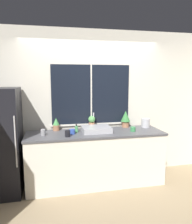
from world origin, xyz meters
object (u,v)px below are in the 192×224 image
(potted_plant_right, at_px, (126,118))
(kettle, at_px, (146,123))
(potted_plant_left, at_px, (56,124))
(sink, at_px, (96,129))
(soap_bottle, at_px, (76,129))
(mug_black, at_px, (68,134))
(potted_plant_center, at_px, (92,122))
(mug_grey, at_px, (43,132))
(mug_blue, at_px, (72,132))
(mug_green, at_px, (133,129))

(potted_plant_right, xyz_separation_m, kettle, (0.37, -0.09, -0.08))
(potted_plant_left, bearing_deg, sink, -19.52)
(soap_bottle, bearing_deg, potted_plant_left, 148.11)
(sink, distance_m, mug_black, 0.56)
(potted_plant_center, bearing_deg, mug_grey, -160.23)
(potted_plant_center, xyz_separation_m, mug_blue, (-0.39, -0.31, -0.09))
(sink, distance_m, potted_plant_center, 0.25)
(potted_plant_right, bearing_deg, sink, -158.92)
(mug_grey, xyz_separation_m, mug_blue, (0.47, -0.01, -0.01))
(soap_bottle, distance_m, mug_blue, 0.14)
(mug_green, bearing_deg, mug_grey, 178.47)
(mug_blue, xyz_separation_m, mug_green, (1.05, -0.04, -0.00))
(mug_grey, relative_size, mug_green, 1.16)
(potted_plant_center, distance_m, potted_plant_right, 0.65)
(potted_plant_center, height_order, potted_plant_right, potted_plant_right)
(mug_green, bearing_deg, kettle, 36.18)
(sink, distance_m, soap_bottle, 0.34)
(mug_green, bearing_deg, mug_blue, 178.08)
(soap_bottle, relative_size, mug_green, 1.59)
(potted_plant_center, bearing_deg, potted_plant_left, 180.00)
(mug_black, height_order, kettle, kettle)
(potted_plant_center, relative_size, potted_plant_right, 0.78)
(mug_green, bearing_deg, potted_plant_left, 165.00)
(sink, relative_size, kettle, 2.62)
(soap_bottle, relative_size, mug_grey, 1.37)
(mug_black, distance_m, kettle, 1.54)
(mug_blue, distance_m, kettle, 1.42)
(potted_plant_left, bearing_deg, mug_grey, -125.20)
(potted_plant_left, xyz_separation_m, potted_plant_center, (0.64, -0.00, 0.02))
(potted_plant_left, height_order, kettle, potted_plant_left)
(mug_grey, height_order, mug_black, mug_grey)
(mug_black, height_order, mug_green, mug_black)
(sink, height_order, potted_plant_right, potted_plant_right)
(mug_grey, bearing_deg, soap_bottle, 10.35)
(potted_plant_left, bearing_deg, mug_black, -70.94)
(potted_plant_left, relative_size, soap_bottle, 1.60)
(potted_plant_right, height_order, kettle, potted_plant_right)
(potted_plant_right, distance_m, soap_bottle, 0.98)
(mug_blue, bearing_deg, mug_green, -1.92)
(sink, bearing_deg, soap_bottle, 174.86)
(potted_plant_left, xyz_separation_m, mug_green, (1.30, -0.35, -0.07))
(sink, height_order, kettle, sink)
(potted_plant_right, distance_m, mug_blue, 1.09)
(potted_plant_right, height_order, mug_grey, potted_plant_right)
(mug_black, xyz_separation_m, mug_green, (1.14, 0.12, -0.01))
(mug_grey, distance_m, mug_black, 0.41)
(mug_blue, relative_size, mug_green, 1.07)
(sink, distance_m, potted_plant_right, 0.67)
(kettle, bearing_deg, potted_plant_center, 174.98)
(sink, xyz_separation_m, mug_green, (0.63, -0.11, -0.01))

